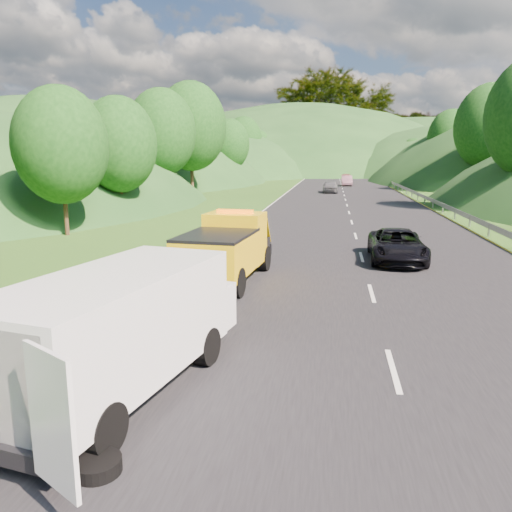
% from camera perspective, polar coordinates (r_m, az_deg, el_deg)
% --- Properties ---
extents(ground, '(320.00, 320.00, 0.00)m').
position_cam_1_polar(ground, '(12.87, 0.83, -8.54)').
color(ground, '#38661E').
rests_on(ground, ground).
extents(road_surface, '(14.00, 200.00, 0.02)m').
position_cam_1_polar(road_surface, '(52.20, 10.19, 6.34)').
color(road_surface, black).
rests_on(road_surface, ground).
extents(guardrail, '(0.06, 140.00, 1.52)m').
position_cam_1_polar(guardrail, '(65.22, 16.40, 7.01)').
color(guardrail, gray).
rests_on(guardrail, ground).
extents(tree_line_left, '(14.00, 140.00, 14.00)m').
position_cam_1_polar(tree_line_left, '(75.03, -7.39, 7.88)').
color(tree_line_left, '#265B1A').
rests_on(tree_line_left, ground).
extents(tree_line_right, '(14.00, 140.00, 14.00)m').
position_cam_1_polar(tree_line_right, '(75.23, 25.34, 6.90)').
color(tree_line_right, '#265B1A').
rests_on(tree_line_right, ground).
extents(hills_backdrop, '(201.00, 288.60, 44.00)m').
position_cam_1_polar(hills_backdrop, '(146.84, 10.70, 9.41)').
color(hills_backdrop, '#2D5B23').
rests_on(hills_backdrop, ground).
extents(tow_truck, '(2.59, 5.87, 2.45)m').
position_cam_1_polar(tow_truck, '(17.62, -3.33, 0.92)').
color(tow_truck, black).
rests_on(tow_truck, ground).
extents(white_van, '(4.05, 6.97, 2.33)m').
position_cam_1_polar(white_van, '(9.61, -15.19, -7.64)').
color(white_van, black).
rests_on(white_van, ground).
extents(woman, '(0.48, 0.60, 1.50)m').
position_cam_1_polar(woman, '(14.21, -11.93, -6.86)').
color(woman, white).
rests_on(woman, ground).
extents(child, '(0.52, 0.43, 0.98)m').
position_cam_1_polar(child, '(12.26, -11.68, -9.82)').
color(child, '#C4C468').
rests_on(child, ground).
extents(worker, '(1.21, 1.08, 1.62)m').
position_cam_1_polar(worker, '(8.68, -18.56, -19.58)').
color(worker, black).
rests_on(worker, ground).
extents(suitcase, '(0.38, 0.31, 0.54)m').
position_cam_1_polar(suitcase, '(13.94, -20.64, -6.56)').
color(suitcase, '#5E5A47').
rests_on(suitcase, ground).
extents(spare_tire, '(0.69, 0.69, 0.20)m').
position_cam_1_polar(spare_tire, '(7.96, -17.62, -22.59)').
color(spare_tire, black).
rests_on(spare_tire, ground).
extents(passing_suv, '(2.31, 4.86, 1.34)m').
position_cam_1_polar(passing_suv, '(21.98, 15.72, -0.60)').
color(passing_suv, black).
rests_on(passing_suv, ground).
extents(dist_car_a, '(1.79, 4.45, 1.52)m').
position_cam_1_polar(dist_car_a, '(62.18, 8.48, 7.15)').
color(dist_car_a, '#45464A').
rests_on(dist_car_a, ground).
extents(dist_car_b, '(1.59, 4.55, 1.50)m').
position_cam_1_polar(dist_car_b, '(77.48, 10.32, 7.89)').
color(dist_car_b, '#6E4955').
rests_on(dist_car_b, ground).
extents(dist_car_c, '(1.91, 4.70, 1.37)m').
position_cam_1_polar(dist_car_c, '(104.11, 10.23, 8.72)').
color(dist_car_c, brown).
rests_on(dist_car_c, ground).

